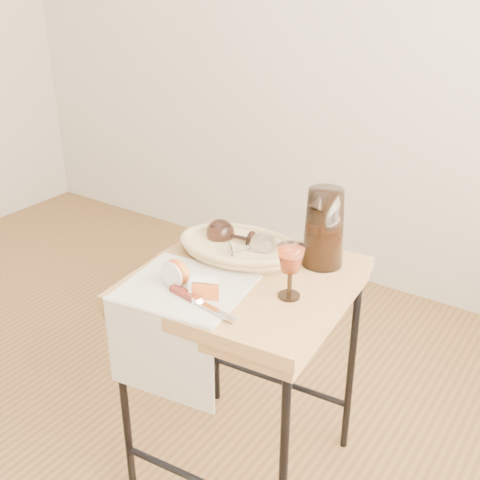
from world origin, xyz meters
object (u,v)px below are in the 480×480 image
Objects in this scene: goblet_lying_a at (233,236)px; goblet_lying_b at (249,248)px; apple_half at (177,272)px; wine_goblet at (290,272)px; table_knife at (200,301)px; bread_basket at (238,249)px; tea_towel at (186,287)px; pitcher at (324,228)px; side_table at (244,380)px.

goblet_lying_b is at bearing 151.08° from goblet_lying_a.
goblet_lying_b reaches higher than apple_half.
table_knife is (-0.17, -0.17, -0.06)m from wine_goblet.
apple_half is (-0.04, -0.24, 0.02)m from bread_basket.
apple_half is at bearing 166.01° from table_knife.
apple_half is (-0.09, -0.22, -0.01)m from goblet_lying_b.
goblet_lying_a is 0.30m from wine_goblet.
apple_half is 0.36× the size of table_knife.
tea_towel is 1.20× the size of pitcher.
side_table is 0.41m from bread_basket.
goblet_lying_a reaches higher than tea_towel.
table_knife is (0.10, -0.30, -0.04)m from goblet_lying_a.
tea_towel is at bearing -122.23° from side_table.
tea_towel is at bearing -155.43° from wine_goblet.
tea_towel is 0.43m from pitcher.
goblet_lying_b is at bearing 153.23° from wine_goblet.
goblet_lying_a is (-0.03, 0.01, 0.03)m from bread_basket.
table_knife reaches higher than side_table.
goblet_lying_a is at bearing 136.46° from side_table.
bread_basket is at bearing 131.83° from side_table.
goblet_lying_b reaches higher than tea_towel.
goblet_lying_b is 0.86× the size of wine_goblet.
wine_goblet reaches higher than table_knife.
table_knife is (0.09, -0.05, 0.01)m from tea_towel.
side_table is at bearing 49.45° from tea_towel.
pitcher reaches higher than table_knife.
goblet_lying_b is at bearing 65.55° from tea_towel.
goblet_lying_b is at bearing -144.07° from pitcher.
goblet_lying_a is at bearing -159.50° from pitcher.
wine_goblet is (0.02, -0.22, -0.04)m from pitcher.
goblet_lying_a is 0.32m from table_knife.
table_knife is at bearing -19.49° from apple_half.
tea_towel is 0.24m from bread_basket.
apple_half reaches higher than bread_basket.
bread_basket is at bearing 84.51° from apple_half.
bread_basket is 0.06m from goblet_lying_b.
tea_towel is at bearing 158.08° from table_knife.
goblet_lying_a is at bearing 91.57° from apple_half.
table_knife is at bearing -84.37° from bread_basket.
bread_basket is at bearing 113.52° from table_knife.
apple_half is at bearing -127.73° from side_table.
pitcher is at bearing -20.05° from goblet_lying_b.
goblet_lying_b reaches higher than bread_basket.
pitcher is (0.23, 0.10, 0.09)m from bread_basket.
goblet_lying_a is 0.52× the size of pitcher.
apple_half is (-0.12, -0.15, 0.41)m from side_table.
wine_goblet is at bearing -34.65° from bread_basket.
wine_goblet is at bearing 26.99° from apple_half.
side_table is 0.47m from wine_goblet.
tea_towel is 2.15× the size of wine_goblet.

